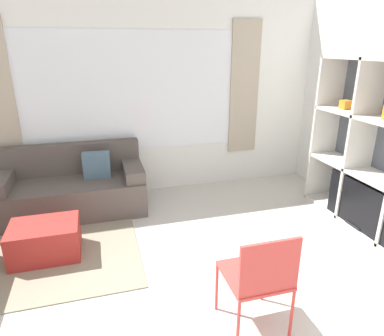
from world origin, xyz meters
The scene contains 5 objects.
wall_back centered at (0.00, 3.43, 1.36)m, with size 6.61×0.11×2.70m.
area_rug centered at (-1.35, 2.01, 0.01)m, with size 2.35×1.65×0.01m, color gray.
couch_main centered at (-0.87, 2.98, 0.31)m, with size 1.81×0.82×0.84m.
ottoman centered at (-1.10, 1.97, 0.18)m, with size 0.67×0.49×0.36m.
folding_chair centered at (0.53, 0.47, 0.52)m, with size 0.44×0.46×0.86m.
Camera 1 is at (-0.49, -1.35, 2.06)m, focal length 32.00 mm.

